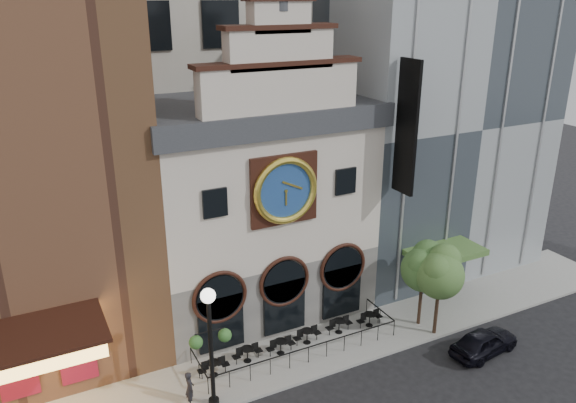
# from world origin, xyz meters

# --- Properties ---
(ground) EXTENTS (120.00, 120.00, 0.00)m
(ground) POSITION_xyz_m (0.00, 0.00, 0.00)
(ground) COLOR black
(ground) RESTS_ON ground
(sidewalk) EXTENTS (44.00, 5.00, 0.15)m
(sidewalk) POSITION_xyz_m (0.00, 2.50, 0.07)
(sidewalk) COLOR gray
(sidewalk) RESTS_ON ground
(clock_building) EXTENTS (12.60, 8.78, 18.65)m
(clock_building) POSITION_xyz_m (0.00, 7.82, 6.69)
(clock_building) COLOR #605E5B
(clock_building) RESTS_ON ground
(retail_building) EXTENTS (14.00, 14.40, 20.00)m
(retail_building) POSITION_xyz_m (12.99, 9.99, 10.14)
(retail_building) COLOR gray
(retail_building) RESTS_ON ground
(cafe_railing) EXTENTS (10.60, 2.60, 0.90)m
(cafe_railing) POSITION_xyz_m (0.00, 2.50, 0.60)
(cafe_railing) COLOR black
(cafe_railing) RESTS_ON sidewalk
(bistro_0) EXTENTS (1.58, 0.68, 0.90)m
(bistro_0) POSITION_xyz_m (-4.61, 2.39, 0.61)
(bistro_0) COLOR black
(bistro_0) RESTS_ON sidewalk
(bistro_1) EXTENTS (1.58, 0.68, 0.90)m
(bistro_1) POSITION_xyz_m (-2.70, 2.68, 0.61)
(bistro_1) COLOR black
(bistro_1) RESTS_ON sidewalk
(bistro_2) EXTENTS (1.58, 0.68, 0.90)m
(bistro_2) POSITION_xyz_m (-0.91, 2.51, 0.61)
(bistro_2) COLOR black
(bistro_2) RESTS_ON sidewalk
(bistro_3) EXTENTS (1.58, 0.68, 0.90)m
(bistro_3) POSITION_xyz_m (0.75, 2.73, 0.61)
(bistro_3) COLOR black
(bistro_3) RESTS_ON sidewalk
(bistro_4) EXTENTS (1.58, 0.68, 0.90)m
(bistro_4) POSITION_xyz_m (2.78, 2.78, 0.61)
(bistro_4) COLOR black
(bistro_4) RESTS_ON sidewalk
(bistro_5) EXTENTS (1.58, 0.68, 0.90)m
(bistro_5) POSITION_xyz_m (4.66, 2.58, 0.61)
(bistro_5) COLOR black
(bistro_5) RESTS_ON sidewalk
(car_right) EXTENTS (4.17, 2.08, 1.36)m
(car_right) POSITION_xyz_m (8.62, -2.04, 0.68)
(car_right) COLOR black
(car_right) RESTS_ON ground
(pedestrian) EXTENTS (0.42, 0.62, 1.67)m
(pedestrian) POSITION_xyz_m (-6.23, 0.98, 0.99)
(pedestrian) COLOR black
(pedestrian) RESTS_ON sidewalk
(lamppost) EXTENTS (1.90, 0.66, 5.94)m
(lamppost) POSITION_xyz_m (-5.32, 0.40, 3.83)
(lamppost) COLOR black
(lamppost) RESTS_ON sidewalk
(tree_left) EXTENTS (2.65, 2.55, 5.09)m
(tree_left) POSITION_xyz_m (7.49, 0.43, 3.89)
(tree_left) COLOR #382619
(tree_left) RESTS_ON sidewalk
(tree_right) EXTENTS (2.55, 2.45, 4.90)m
(tree_right) POSITION_xyz_m (7.31, 1.57, 3.75)
(tree_right) COLOR #382619
(tree_right) RESTS_ON sidewalk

